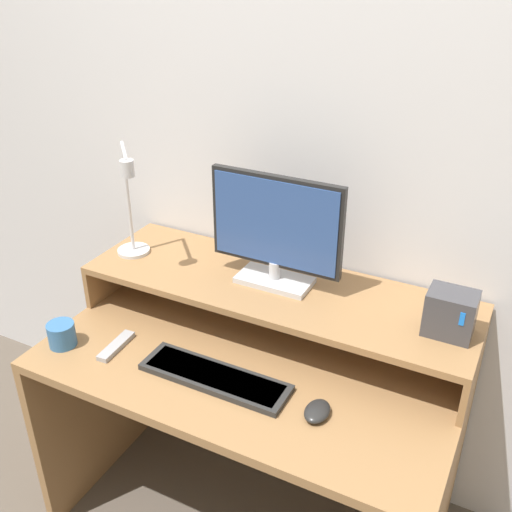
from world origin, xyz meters
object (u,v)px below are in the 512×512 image
Objects in this scene: mug at (62,335)px; desk_lamp at (130,213)px; monitor at (276,230)px; mouse at (317,411)px; keyboard at (215,377)px; remote_control at (116,346)px; router_dock at (450,313)px.

desk_lamp is at bearing 81.21° from mug.
mouse is at bearing -49.36° from monitor.
keyboard is 2.90× the size of remote_control.
monitor reaches higher than mug.
router_dock is 0.68m from keyboard.
keyboard is at bearing -29.12° from desk_lamp.
keyboard is at bearing -95.28° from monitor.
router_dock is 0.99m from remote_control.
mug is (-1.08, -0.37, -0.18)m from router_dock.
mouse is at bearing 0.69° from remote_control.
remote_control is (-0.35, -0.01, -0.00)m from keyboard.
mug is (-0.54, -0.40, -0.30)m from monitor.
mug reaches higher than keyboard.
mouse reaches higher than remote_control.
desk_lamp is 0.44m from mug.
mug is (-0.16, -0.06, 0.03)m from remote_control.
desk_lamp is 0.61m from keyboard.
remote_control is at bearing -178.41° from keyboard.
monitor is 0.73m from mug.
mug reaches higher than mouse.
mug is (-0.05, -0.32, -0.29)m from desk_lamp.
mug is at bearing -172.07° from keyboard.
monitor is 0.47m from keyboard.
mouse reaches higher than keyboard.
router_dock is at bearing 18.72° from remote_control.
router_dock is 1.38× the size of mouse.
desk_lamp reaches higher than remote_control.
keyboard is at bearing -152.16° from router_dock.
remote_control is 0.17m from mug.
keyboard is (-0.03, -0.33, -0.33)m from monitor.
desk_lamp reaches higher than monitor.
desk_lamp is 0.87m from mouse.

